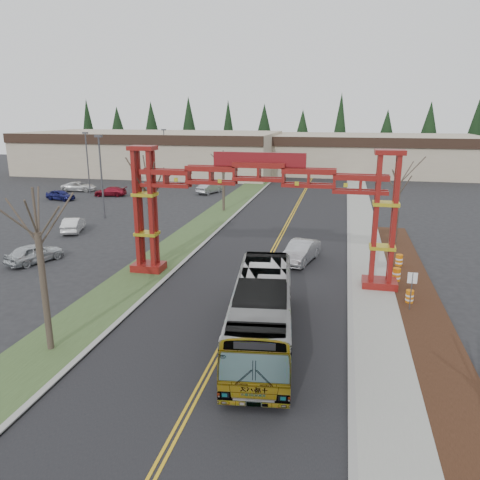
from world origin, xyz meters
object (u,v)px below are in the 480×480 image
(silver_sedan, at_px, (301,252))
(light_pole_near, at_px, (101,171))
(parked_car_mid_b, at_px, (60,195))
(bare_tree_median_far, at_px, (223,168))
(parked_car_far_b, at_px, (79,187))
(barrel_mid, at_px, (396,275))
(parked_car_near_a, at_px, (34,253))
(parked_car_far_a, at_px, (210,188))
(bare_tree_median_near, at_px, (37,233))
(barrel_south, at_px, (409,297))
(bare_tree_median_mid, at_px, (149,189))
(retail_building_east, at_px, (370,154))
(parked_car_near_b, at_px, (73,225))
(light_pole_mid, at_px, (87,159))
(light_pole_far, at_px, (164,151))
(barrel_north, at_px, (399,261))
(street_sign, at_px, (412,284))
(bare_tree_right_far, at_px, (400,184))
(transit_bus, at_px, (262,312))
(retail_building_west, at_px, (153,152))
(gateway_arch, at_px, (259,193))
(parked_car_mid_a, at_px, (110,191))

(silver_sedan, relative_size, light_pole_near, 0.56)
(parked_car_mid_b, distance_m, bare_tree_median_far, 23.01)
(parked_car_far_b, height_order, barrel_mid, parked_car_far_b)
(parked_car_near_a, height_order, parked_car_far_b, parked_car_near_a)
(parked_car_far_a, height_order, bare_tree_median_near, bare_tree_median_near)
(parked_car_far_b, distance_m, barrel_south, 53.18)
(parked_car_near_a, relative_size, bare_tree_median_mid, 0.53)
(retail_building_east, xyz_separation_m, parked_car_far_b, (-41.95, -31.04, -2.84))
(silver_sedan, relative_size, parked_car_near_b, 1.16)
(parked_car_mid_b, relative_size, light_pole_mid, 0.47)
(light_pole_far, bearing_deg, barrel_north, -49.47)
(light_pole_mid, height_order, street_sign, light_pole_mid)
(street_sign, bearing_deg, bare_tree_right_far, 87.94)
(transit_bus, bearing_deg, bare_tree_right_far, 61.00)
(parked_car_far_a, height_order, light_pole_near, light_pole_near)
(silver_sedan, height_order, light_pole_near, light_pole_near)
(bare_tree_median_mid, bearing_deg, retail_building_west, 112.48)
(bare_tree_median_near, bearing_deg, light_pole_mid, 117.37)
(retail_building_west, bearing_deg, street_sign, -55.45)
(parked_car_near_a, xyz_separation_m, parked_car_mid_b, (-13.24, 23.95, -0.06))
(bare_tree_median_mid, height_order, bare_tree_median_far, bare_tree_median_mid)
(bare_tree_right_far, distance_m, light_pole_mid, 43.06)
(parked_car_near_b, xyz_separation_m, barrel_south, (29.20, -11.49, -0.26))
(bare_tree_median_far, bearing_deg, silver_sedan, -58.77)
(retail_building_east, bearing_deg, light_pole_near, -122.44)
(light_pole_far, height_order, barrel_south, light_pole_far)
(barrel_south, xyz_separation_m, barrel_mid, (-0.39, 3.72, 0.06))
(gateway_arch, bearing_deg, silver_sedan, 61.08)
(bare_tree_median_mid, bearing_deg, light_pole_far, 110.02)
(transit_bus, height_order, street_sign, transit_bus)
(gateway_arch, xyz_separation_m, street_sign, (9.47, -3.36, -4.30))
(silver_sedan, xyz_separation_m, barrel_mid, (6.71, -3.06, -0.32))
(transit_bus, bearing_deg, bare_tree_median_mid, 128.40)
(light_pole_far, distance_m, street_sign, 57.85)
(light_pole_mid, xyz_separation_m, street_sign, (38.67, -32.45, -3.21))
(parked_car_mid_b, bearing_deg, barrel_north, -103.17)
(bare_tree_median_far, bearing_deg, parked_car_near_b, -132.70)
(parked_car_far_b, bearing_deg, street_sign, -137.70)
(parked_car_mid_b, height_order, light_pole_mid, light_pole_mid)
(street_sign, distance_m, barrel_south, 1.64)
(light_pole_far, bearing_deg, light_pole_near, -81.91)
(retail_building_west, height_order, light_pole_near, light_pole_near)
(parked_car_far_a, relative_size, barrel_mid, 4.52)
(retail_building_east, bearing_deg, street_sign, -90.46)
(gateway_arch, relative_size, retail_building_east, 0.48)
(silver_sedan, height_order, street_sign, street_sign)
(bare_tree_median_far, bearing_deg, retail_building_west, 124.35)
(parked_car_mid_a, bearing_deg, gateway_arch, 34.00)
(parked_car_mid_b, distance_m, light_pole_near, 14.55)
(street_sign, relative_size, barrel_mid, 2.36)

